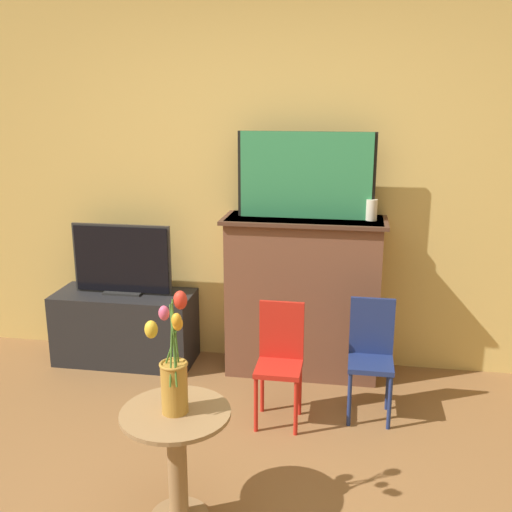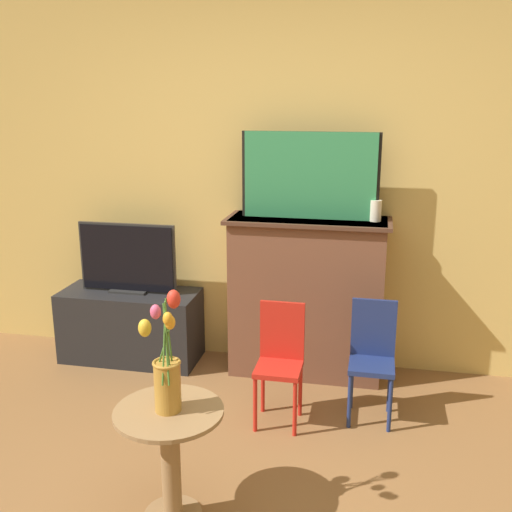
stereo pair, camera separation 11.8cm
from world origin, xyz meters
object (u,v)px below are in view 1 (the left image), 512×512
painting (306,175)px  chair_blue (371,351)px  tv_monitor (122,260)px  chair_red (280,356)px  vase_tulips (173,371)px

painting → chair_blue: 1.19m
tv_monitor → chair_red: tv_monitor is taller
chair_red → chair_blue: bearing=16.1°
chair_red → chair_blue: size_ratio=1.00×
painting → chair_red: 1.18m
painting → chair_red: painting is taller
vase_tulips → chair_blue: bearing=52.1°
chair_red → vase_tulips: size_ratio=1.33×
tv_monitor → vase_tulips: bearing=-61.5°
painting → chair_blue: size_ratio=1.25×
tv_monitor → vase_tulips: 1.81m
tv_monitor → vase_tulips: size_ratio=1.31×
vase_tulips → chair_red: bearing=70.5°
painting → chair_red: (-0.07, -0.67, -0.97)m
tv_monitor → painting: bearing=2.0°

